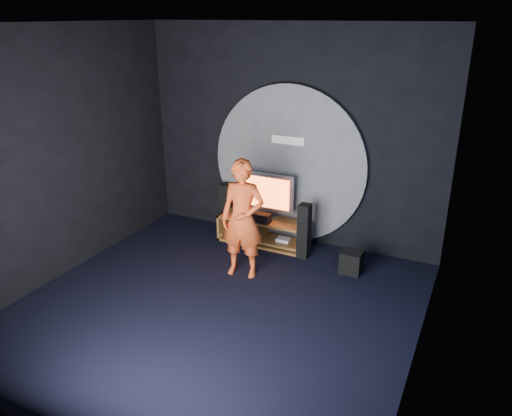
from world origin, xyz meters
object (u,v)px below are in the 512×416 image
(tower_speaker_right, at_px, (304,231))
(subwoofer, at_px, (352,262))
(player, at_px, (243,219))
(media_console, at_px, (263,233))
(tv, at_px, (264,194))
(tower_speaker_left, at_px, (226,208))

(tower_speaker_right, relative_size, subwoofer, 2.65)
(player, bearing_deg, media_console, 89.45)
(tv, bearing_deg, tower_speaker_right, -16.31)
(tower_speaker_right, height_order, player, player)
(media_console, bearing_deg, tower_speaker_right, -11.81)
(tower_speaker_right, distance_m, subwoofer, 0.88)
(tv, relative_size, tower_speaker_left, 1.13)
(media_console, bearing_deg, subwoofer, -11.58)
(tv, relative_size, subwoofer, 2.99)
(tv, bearing_deg, subwoofer, -13.81)
(subwoofer, bearing_deg, player, -152.79)
(tv, relative_size, player, 0.57)
(media_console, height_order, tower_speaker_right, tower_speaker_right)
(tower_speaker_right, relative_size, player, 0.51)
(media_console, relative_size, subwoofer, 4.46)
(tv, bearing_deg, media_console, -84.27)
(tower_speaker_right, height_order, subwoofer, tower_speaker_right)
(media_console, bearing_deg, tv, 95.73)
(tower_speaker_left, relative_size, subwoofer, 2.65)
(subwoofer, bearing_deg, tv, 166.19)
(player, bearing_deg, tv, 89.24)
(player, bearing_deg, tower_speaker_left, 117.99)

